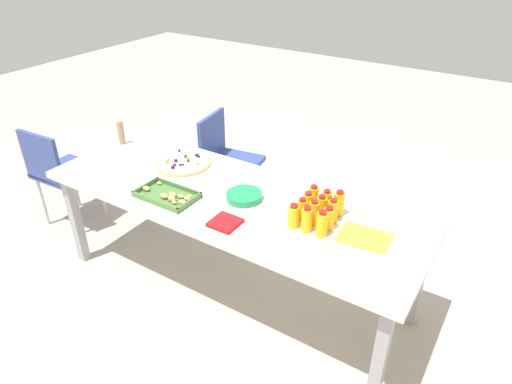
# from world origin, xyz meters

# --- Properties ---
(ground_plane) EXTENTS (12.00, 12.00, 0.00)m
(ground_plane) POSITION_xyz_m (0.00, 0.00, 0.00)
(ground_plane) COLOR #B2A899
(party_table) EXTENTS (2.34, 0.82, 0.73)m
(party_table) POSITION_xyz_m (0.00, 0.00, 0.66)
(party_table) COLOR silver
(party_table) RESTS_ON ground_plane
(chair_end) EXTENTS (0.42, 0.42, 0.83)m
(chair_end) POSITION_xyz_m (1.54, 0.09, 0.50)
(chair_end) COLOR #33478C
(chair_end) RESTS_ON ground_plane
(chair_near_right) EXTENTS (0.45, 0.45, 0.83)m
(chair_near_right) POSITION_xyz_m (0.60, -0.78, 0.50)
(chair_near_right) COLOR #33478C
(chair_near_right) RESTS_ON ground_plane
(juice_bottle_0) EXTENTS (0.06, 0.06, 0.15)m
(juice_bottle_0) POSITION_xyz_m (-0.62, -0.15, 0.80)
(juice_bottle_0) COLOR #F9AE14
(juice_bottle_0) RESTS_ON party_table
(juice_bottle_1) EXTENTS (0.06, 0.06, 0.13)m
(juice_bottle_1) POSITION_xyz_m (-0.55, -0.15, 0.79)
(juice_bottle_1) COLOR #F9AC14
(juice_bottle_1) RESTS_ON party_table
(juice_bottle_2) EXTENTS (0.06, 0.06, 0.14)m
(juice_bottle_2) POSITION_xyz_m (-0.47, -0.15, 0.79)
(juice_bottle_2) COLOR #F8AC14
(juice_bottle_2) RESTS_ON party_table
(juice_bottle_3) EXTENTS (0.06, 0.06, 0.14)m
(juice_bottle_3) POSITION_xyz_m (-0.62, -0.07, 0.79)
(juice_bottle_3) COLOR #F8AC14
(juice_bottle_3) RESTS_ON party_table
(juice_bottle_4) EXTENTS (0.06, 0.06, 0.14)m
(juice_bottle_4) POSITION_xyz_m (-0.56, -0.07, 0.79)
(juice_bottle_4) COLOR #F9AD14
(juice_bottle_4) RESTS_ON party_table
(juice_bottle_5) EXTENTS (0.06, 0.06, 0.13)m
(juice_bottle_5) POSITION_xyz_m (-0.48, -0.07, 0.79)
(juice_bottle_5) COLOR #F9AF14
(juice_bottle_5) RESTS_ON party_table
(juice_bottle_6) EXTENTS (0.06, 0.06, 0.13)m
(juice_bottle_6) POSITION_xyz_m (-0.63, 0.00, 0.79)
(juice_bottle_6) COLOR #F9AE14
(juice_bottle_6) RESTS_ON party_table
(juice_bottle_7) EXTENTS (0.06, 0.06, 0.15)m
(juice_bottle_7) POSITION_xyz_m (-0.55, 0.01, 0.79)
(juice_bottle_7) COLOR #FAAC14
(juice_bottle_7) RESTS_ON party_table
(juice_bottle_8) EXTENTS (0.05, 0.05, 0.14)m
(juice_bottle_8) POSITION_xyz_m (-0.48, 0.01, 0.79)
(juice_bottle_8) COLOR #F8AE14
(juice_bottle_8) RESTS_ON party_table
(juice_bottle_9) EXTENTS (0.06, 0.06, 0.15)m
(juice_bottle_9) POSITION_xyz_m (-0.63, 0.08, 0.79)
(juice_bottle_9) COLOR #F9AF14
(juice_bottle_9) RESTS_ON party_table
(juice_bottle_10) EXTENTS (0.06, 0.06, 0.15)m
(juice_bottle_10) POSITION_xyz_m (-0.55, 0.08, 0.80)
(juice_bottle_10) COLOR #F9AF14
(juice_bottle_10) RESTS_ON party_table
(juice_bottle_11) EXTENTS (0.06, 0.06, 0.14)m
(juice_bottle_11) POSITION_xyz_m (-0.47, 0.08, 0.79)
(juice_bottle_11) COLOR #FAAE14
(juice_bottle_11) RESTS_ON party_table
(fruit_pizza) EXTENTS (0.38, 0.38, 0.05)m
(fruit_pizza) POSITION_xyz_m (0.50, -0.15, 0.74)
(fruit_pizza) COLOR tan
(fruit_pizza) RESTS_ON party_table
(snack_tray) EXTENTS (0.35, 0.22, 0.04)m
(snack_tray) POSITION_xyz_m (0.29, 0.22, 0.74)
(snack_tray) COLOR #477238
(snack_tray) RESTS_ON party_table
(plate_stack) EXTENTS (0.21, 0.21, 0.04)m
(plate_stack) POSITION_xyz_m (-0.10, -0.01, 0.75)
(plate_stack) COLOR #1E8C4C
(plate_stack) RESTS_ON party_table
(napkin_stack) EXTENTS (0.15, 0.15, 0.02)m
(napkin_stack) POSITION_xyz_m (-0.16, 0.26, 0.74)
(napkin_stack) COLOR red
(napkin_stack) RESTS_ON party_table
(cardboard_tube) EXTENTS (0.04, 0.04, 0.17)m
(cardboard_tube) POSITION_xyz_m (1.08, -0.17, 0.81)
(cardboard_tube) COLOR #9E7A56
(cardboard_tube) RESTS_ON party_table
(paper_folder) EXTENTS (0.27, 0.22, 0.01)m
(paper_folder) POSITION_xyz_m (-0.83, -0.02, 0.73)
(paper_folder) COLOR yellow
(paper_folder) RESTS_ON party_table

